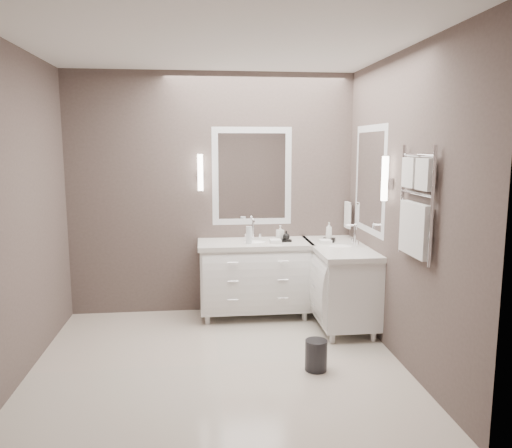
{
  "coord_description": "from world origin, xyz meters",
  "views": [
    {
      "loc": [
        -0.13,
        -4.13,
        1.9
      ],
      "look_at": [
        0.41,
        0.7,
        1.13
      ],
      "focal_mm": 35.0,
      "sensor_mm": 36.0,
      "label": 1
    }
  ],
  "objects": [
    {
      "name": "sconce_back",
      "position": [
        -0.13,
        1.43,
        1.59
      ],
      "size": [
        0.06,
        0.06,
        0.4
      ],
      "color": "white",
      "rests_on": "wall_back"
    },
    {
      "name": "wall_back",
      "position": [
        0.0,
        1.5,
        1.35
      ],
      "size": [
        3.2,
        0.01,
        2.7
      ],
      "primitive_type": "cube",
      "color": "#514440",
      "rests_on": "floor"
    },
    {
      "name": "wall_left",
      "position": [
        -1.6,
        0.0,
        1.35
      ],
      "size": [
        0.01,
        3.0,
        2.7
      ],
      "primitive_type": "cube",
      "color": "#514440",
      "rests_on": "floor"
    },
    {
      "name": "mirror_back",
      "position": [
        0.45,
        1.49,
        1.55
      ],
      "size": [
        0.9,
        0.02,
        1.1
      ],
      "color": "white",
      "rests_on": "wall_back"
    },
    {
      "name": "sconce_right",
      "position": [
        1.53,
        0.22,
        1.59
      ],
      "size": [
        0.06,
        0.06,
        0.4
      ],
      "color": "white",
      "rests_on": "wall_right"
    },
    {
      "name": "ceiling",
      "position": [
        0.0,
        0.0,
        2.71
      ],
      "size": [
        3.2,
        3.0,
        0.01
      ],
      "primitive_type": "cube",
      "color": "white",
      "rests_on": "wall_back"
    },
    {
      "name": "waste_bin",
      "position": [
        0.82,
        -0.2,
        0.13
      ],
      "size": [
        0.24,
        0.24,
        0.26
      ],
      "primitive_type": "cylinder",
      "rotation": [
        0.0,
        0.0,
        0.37
      ],
      "color": "black",
      "rests_on": "floor"
    },
    {
      "name": "soap_bottle_c",
      "position": [
        1.27,
        1.16,
        0.97
      ],
      "size": [
        0.07,
        0.08,
        0.18
      ],
      "primitive_type": "imported",
      "rotation": [
        0.0,
        0.0,
        -0.06
      ],
      "color": "white",
      "rests_on": "amenity_tray_right"
    },
    {
      "name": "amenity_tray_right",
      "position": [
        1.27,
        1.16,
        0.86
      ],
      "size": [
        0.18,
        0.21,
        0.03
      ],
      "primitive_type": "cube",
      "rotation": [
        0.0,
        0.0,
        -0.34
      ],
      "color": "black",
      "rests_on": "vanity_right"
    },
    {
      "name": "vanity_right",
      "position": [
        1.33,
        0.9,
        0.49
      ],
      "size": [
        0.59,
        1.24,
        0.97
      ],
      "color": "white",
      "rests_on": "floor"
    },
    {
      "name": "towel_ladder",
      "position": [
        1.55,
        -0.4,
        1.39
      ],
      "size": [
        0.06,
        0.58,
        0.9
      ],
      "color": "white",
      "rests_on": "wall_right"
    },
    {
      "name": "towel_bar_corner",
      "position": [
        1.54,
        1.36,
        1.12
      ],
      "size": [
        0.03,
        0.22,
        0.3
      ],
      "color": "white",
      "rests_on": "wall_right"
    },
    {
      "name": "soap_bottle_a",
      "position": [
        0.73,
        1.22,
        0.95
      ],
      "size": [
        0.09,
        0.09,
        0.15
      ],
      "primitive_type": "imported",
      "rotation": [
        0.0,
        0.0,
        0.31
      ],
      "color": "white",
      "rests_on": "amenity_tray_back"
    },
    {
      "name": "mirror_right",
      "position": [
        1.59,
        0.8,
        1.55
      ],
      "size": [
        0.02,
        0.9,
        1.1
      ],
      "color": "white",
      "rests_on": "wall_right"
    },
    {
      "name": "amenity_tray_back",
      "position": [
        0.76,
        1.2,
        0.86
      ],
      "size": [
        0.18,
        0.15,
        0.02
      ],
      "primitive_type": "cube",
      "rotation": [
        0.0,
        0.0,
        0.17
      ],
      "color": "black",
      "rests_on": "vanity_back"
    },
    {
      "name": "vanity_back",
      "position": [
        0.45,
        1.23,
        0.49
      ],
      "size": [
        1.24,
        0.59,
        0.97
      ],
      "color": "white",
      "rests_on": "floor"
    },
    {
      "name": "soap_bottle_b",
      "position": [
        0.79,
        1.17,
        0.92
      ],
      "size": [
        0.08,
        0.08,
        0.1
      ],
      "primitive_type": "imported",
      "rotation": [
        0.0,
        0.0,
        -0.0
      ],
      "color": "black",
      "rests_on": "amenity_tray_back"
    },
    {
      "name": "wall_front",
      "position": [
        0.0,
        -1.5,
        1.35
      ],
      "size": [
        3.2,
        0.01,
        2.7
      ],
      "primitive_type": "cube",
      "color": "#514440",
      "rests_on": "floor"
    },
    {
      "name": "wall_right",
      "position": [
        1.6,
        0.0,
        1.35
      ],
      "size": [
        0.01,
        3.0,
        2.7
      ],
      "primitive_type": "cube",
      "color": "#514440",
      "rests_on": "floor"
    },
    {
      "name": "water_bottle",
      "position": [
        0.38,
        1.11,
        0.94
      ],
      "size": [
        0.08,
        0.08,
        0.19
      ],
      "primitive_type": "cylinder",
      "rotation": [
        0.0,
        0.0,
        0.24
      ],
      "color": "silver",
      "rests_on": "vanity_back"
    },
    {
      "name": "floor",
      "position": [
        0.0,
        0.0,
        -0.01
      ],
      "size": [
        3.2,
        3.0,
        0.01
      ],
      "primitive_type": "cube",
      "color": "beige",
      "rests_on": "ground"
    }
  ]
}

